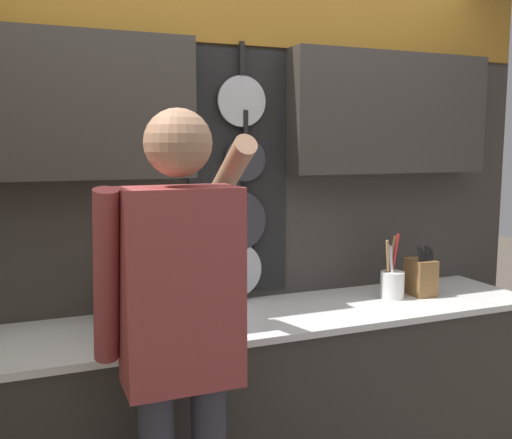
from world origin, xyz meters
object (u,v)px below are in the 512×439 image
object	(u,v)px
knife_block	(421,276)
utensil_crock	(392,282)
microwave	(175,294)
person	(180,326)

from	to	relation	value
knife_block	utensil_crock	distance (m)	0.17
microwave	person	world-z (taller)	person
knife_block	person	bearing A→B (deg)	-159.19
utensil_crock	person	world-z (taller)	person
microwave	person	xyz separation A→B (m)	(-0.11, -0.52, 0.03)
utensil_crock	knife_block	bearing A→B (deg)	-0.46
microwave	utensil_crock	xyz separation A→B (m)	(1.10, 0.00, -0.05)
knife_block	microwave	bearing A→B (deg)	-179.98
utensil_crock	person	size ratio (longest dim) A/B	0.18
microwave	utensil_crock	bearing A→B (deg)	0.09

